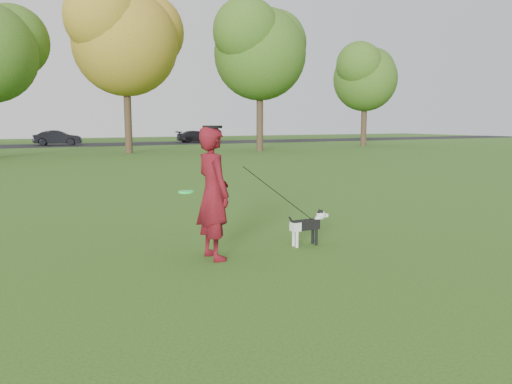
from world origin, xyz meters
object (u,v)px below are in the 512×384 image
man (213,193)px  dog (308,224)px  car_mid (58,138)px  car_right (197,137)px

man → dog: bearing=-93.0°
car_mid → car_right: car_mid is taller
dog → car_mid: size_ratio=0.20×
man → car_mid: man is taller
man → car_right: bearing=-24.0°
car_mid → dog: bearing=-166.7°
dog → car_mid: 39.84m
man → car_mid: size_ratio=0.52×
man → car_right: (14.55, 39.87, -0.42)m
man → car_right: 42.44m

